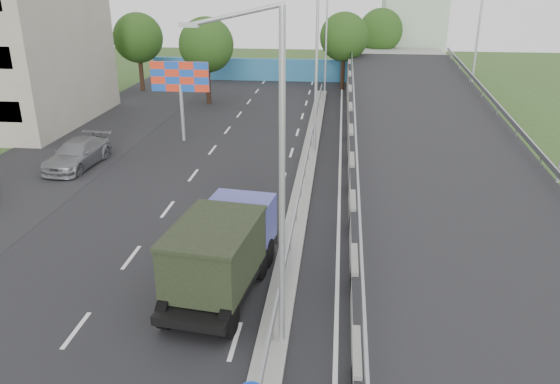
# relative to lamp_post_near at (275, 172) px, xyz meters

# --- Properties ---
(road_surface) EXTENTS (26.00, 90.00, 0.04)m
(road_surface) POSITION_rel_lamp_post_near_xyz_m (-3.11, 14.00, -5.81)
(road_surface) COLOR black
(road_surface) RESTS_ON ground
(parking_strip) EXTENTS (8.00, 90.00, 0.05)m
(parking_strip) POSITION_rel_lamp_post_near_xyz_m (-16.11, 14.00, -5.81)
(parking_strip) COLOR black
(parking_strip) RESTS_ON ground
(median) EXTENTS (1.00, 44.00, 0.20)m
(median) POSITION_rel_lamp_post_near_xyz_m (-0.11, 18.00, -5.71)
(median) COLOR gray
(median) RESTS_ON ground
(overpass_ramp) EXTENTS (10.00, 50.00, 3.50)m
(overpass_ramp) POSITION_rel_lamp_post_near_xyz_m (7.39, 18.00, -4.06)
(overpass_ramp) COLOR gray
(overpass_ramp) RESTS_ON ground
(median_guardrail) EXTENTS (0.09, 44.00, 0.71)m
(median_guardrail) POSITION_rel_lamp_post_near_xyz_m (-0.11, 18.00, -5.06)
(median_guardrail) COLOR gray
(median_guardrail) RESTS_ON median
(lamp_post_near) EXTENTS (2.74, 0.18, 10.08)m
(lamp_post_near) POSITION_rel_lamp_post_near_xyz_m (0.00, 0.00, 0.00)
(lamp_post_near) COLOR #B2B5B7
(lamp_post_near) RESTS_ON median
(lamp_post_mid) EXTENTS (2.74, 0.18, 10.08)m
(lamp_post_mid) POSITION_rel_lamp_post_near_xyz_m (0.00, 20.00, 0.00)
(lamp_post_mid) COLOR #B2B5B7
(lamp_post_mid) RESTS_ON median
(lamp_post_far) EXTENTS (2.74, 0.18, 10.08)m
(lamp_post_far) POSITION_rel_lamp_post_near_xyz_m (0.00, 40.00, 0.00)
(lamp_post_far) COLOR #B2B5B7
(lamp_post_far) RESTS_ON median
(blue_wall) EXTENTS (30.00, 0.50, 2.40)m
(blue_wall) POSITION_rel_lamp_post_near_xyz_m (-4.11, 46.00, -4.61)
(blue_wall) COLOR teal
(blue_wall) RESTS_ON ground
(church) EXTENTS (7.00, 7.00, 13.80)m
(church) POSITION_rel_lamp_post_near_xyz_m (9.89, 54.00, -0.50)
(church) COLOR #B2CCAD
(church) RESTS_ON ground
(billboard) EXTENTS (4.00, 0.24, 5.50)m
(billboard) POSITION_rel_lamp_post_near_xyz_m (-9.11, 22.00, -1.62)
(billboard) COLOR #B2B5B7
(billboard) RESTS_ON ground
(tree_left_mid) EXTENTS (4.80, 4.80, 7.60)m
(tree_left_mid) POSITION_rel_lamp_post_near_xyz_m (-10.11, 34.00, -0.63)
(tree_left_mid) COLOR black
(tree_left_mid) RESTS_ON ground
(tree_median_far) EXTENTS (4.80, 4.80, 7.60)m
(tree_median_far) POSITION_rel_lamp_post_near_xyz_m (1.89, 42.00, -0.63)
(tree_median_far) COLOR black
(tree_median_far) RESTS_ON ground
(tree_left_far) EXTENTS (4.80, 4.80, 7.60)m
(tree_left_far) POSITION_rel_lamp_post_near_xyz_m (-18.11, 39.00, -0.63)
(tree_left_far) COLOR black
(tree_left_far) RESTS_ON ground
(tree_ramp_far) EXTENTS (4.80, 4.80, 7.60)m
(tree_ramp_far) POSITION_rel_lamp_post_near_xyz_m (5.89, 49.00, -0.63)
(tree_ramp_far) COLOR black
(tree_ramp_far) RESTS_ON ground
(dump_truck) EXTENTS (3.33, 7.07, 3.00)m
(dump_truck) POSITION_rel_lamp_post_near_xyz_m (-2.28, 3.09, -4.15)
(dump_truck) COLOR black
(dump_truck) RESTS_ON ground
(parked_car_d) EXTENTS (2.68, 5.71, 1.61)m
(parked_car_d) POSITION_rel_lamp_post_near_xyz_m (-13.98, 15.90, -5.00)
(parked_car_d) COLOR slate
(parked_car_d) RESTS_ON ground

